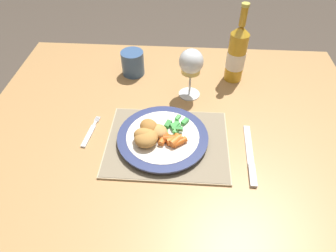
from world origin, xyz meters
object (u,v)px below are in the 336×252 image
at_px(dining_table, 174,147).
at_px(dinner_plate, 163,138).
at_px(table_knife, 250,159).
at_px(fork, 90,133).
at_px(wine_glass, 191,64).
at_px(drinking_cup, 133,62).
at_px(bottle, 237,54).

xyz_separation_m(dining_table, dinner_plate, (-0.03, -0.07, 0.11)).
bearing_deg(dining_table, table_knife, -28.71).
relative_size(fork, table_knife, 0.58).
bearing_deg(wine_glass, fork, -144.50).
bearing_deg(drinking_cup, dinner_plate, -68.25).
bearing_deg(dinner_plate, fork, 175.59).
xyz_separation_m(dining_table, wine_glass, (0.04, 0.15, 0.21)).
bearing_deg(wine_glass, table_knife, -58.19).
distance_m(table_knife, bottle, 0.39).
distance_m(dinner_plate, table_knife, 0.24).
distance_m(dinner_plate, drinking_cup, 0.36).
xyz_separation_m(fork, table_knife, (0.45, -0.07, 0.00)).
bearing_deg(dining_table, dinner_plate, -113.42).
bearing_deg(fork, drinking_cup, 75.48).
height_order(dining_table, fork, fork).
height_order(dinner_plate, table_knife, dinner_plate).
distance_m(dining_table, fork, 0.27).
distance_m(dinner_plate, fork, 0.22).
xyz_separation_m(table_knife, wine_glass, (-0.17, 0.27, 0.12)).
height_order(dining_table, drinking_cup, drinking_cup).
height_order(dining_table, bottle, bottle).
bearing_deg(table_knife, dinner_plate, 168.12).
bearing_deg(dining_table, wine_glass, 74.40).
relative_size(table_knife, wine_glass, 1.30).
height_order(dinner_plate, drinking_cup, drinking_cup).
relative_size(wine_glass, drinking_cup, 1.95).
relative_size(dining_table, fork, 9.28).
relative_size(dinner_plate, bottle, 0.95).
bearing_deg(bottle, dinner_plate, -124.74).
xyz_separation_m(dining_table, table_knife, (0.21, -0.12, 0.10)).
relative_size(dining_table, wine_glass, 7.04).
distance_m(dinner_plate, bottle, 0.40).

